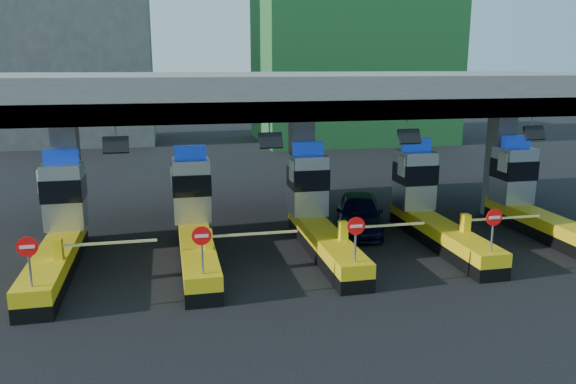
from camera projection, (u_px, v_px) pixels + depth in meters
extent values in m
plane|color=black|center=(318.00, 247.00, 23.19)|extent=(120.00, 120.00, 0.00)
cube|color=slate|center=(302.00, 91.00, 24.66)|extent=(28.00, 12.00, 1.50)
cube|color=#4C4C49|center=(341.00, 110.00, 19.32)|extent=(28.00, 0.60, 0.70)
cube|color=slate|center=(68.00, 178.00, 23.37)|extent=(1.00, 1.00, 5.50)
cube|color=slate|center=(301.00, 169.00, 25.44)|extent=(1.00, 1.00, 5.50)
cube|color=slate|center=(499.00, 161.00, 27.51)|extent=(1.00, 1.00, 5.50)
cylinder|color=slate|center=(115.00, 133.00, 17.90)|extent=(0.06, 0.06, 0.50)
cube|color=black|center=(116.00, 145.00, 17.79)|extent=(0.80, 0.38, 0.54)
cylinder|color=slate|center=(269.00, 129.00, 18.93)|extent=(0.06, 0.06, 0.50)
cube|color=black|center=(271.00, 140.00, 18.82)|extent=(0.80, 0.38, 0.54)
cylinder|color=slate|center=(407.00, 126.00, 19.97)|extent=(0.06, 0.06, 0.50)
cube|color=black|center=(409.00, 137.00, 19.85)|extent=(0.80, 0.38, 0.54)
cylinder|color=slate|center=(532.00, 123.00, 21.00)|extent=(0.06, 0.06, 0.50)
cube|color=black|center=(534.00, 133.00, 20.89)|extent=(0.80, 0.38, 0.54)
cube|color=black|center=(56.00, 268.00, 20.11)|extent=(1.20, 8.00, 0.50)
cube|color=#E5B70C|center=(55.00, 255.00, 20.00)|extent=(1.20, 8.00, 0.50)
cube|color=#9EA3A8|center=(64.00, 195.00, 22.32)|extent=(1.50, 1.50, 2.60)
cube|color=black|center=(64.00, 188.00, 22.24)|extent=(1.56, 1.56, 0.90)
cube|color=#0C2DBF|center=(61.00, 156.00, 21.97)|extent=(1.30, 0.35, 0.55)
cube|color=white|center=(40.00, 181.00, 21.72)|extent=(0.06, 0.70, 0.90)
cylinder|color=slate|center=(30.00, 266.00, 16.37)|extent=(0.07, 0.07, 1.30)
cylinder|color=red|center=(27.00, 247.00, 16.21)|extent=(0.60, 0.04, 0.60)
cube|color=white|center=(27.00, 247.00, 16.19)|extent=(0.42, 0.02, 0.10)
cube|color=#E5B70C|center=(58.00, 249.00, 18.80)|extent=(0.30, 0.35, 0.70)
cube|color=white|center=(109.00, 243.00, 19.12)|extent=(3.20, 0.08, 0.08)
cube|color=black|center=(197.00, 258.00, 21.15)|extent=(1.20, 8.00, 0.50)
cube|color=#E5B70C|center=(197.00, 246.00, 21.04)|extent=(1.20, 8.00, 0.50)
cube|color=#9EA3A8|center=(191.00, 190.00, 23.36)|extent=(1.50, 1.50, 2.60)
cube|color=black|center=(191.00, 183.00, 23.27)|extent=(1.56, 1.56, 0.90)
cube|color=#0C2DBF|center=(190.00, 152.00, 23.01)|extent=(1.30, 0.35, 0.55)
cube|color=white|center=(171.00, 175.00, 22.75)|extent=(0.06, 0.70, 0.90)
cylinder|color=slate|center=(202.00, 254.00, 17.41)|extent=(0.07, 0.07, 1.30)
cylinder|color=red|center=(202.00, 236.00, 17.24)|extent=(0.60, 0.04, 0.60)
cube|color=white|center=(202.00, 236.00, 17.22)|extent=(0.42, 0.02, 0.10)
cube|color=#E5B70C|center=(208.00, 239.00, 19.83)|extent=(0.30, 0.35, 0.70)
cube|color=white|center=(254.00, 234.00, 20.15)|extent=(3.20, 0.08, 0.08)
cube|color=black|center=(325.00, 249.00, 22.18)|extent=(1.20, 8.00, 0.50)
cube|color=#E5B70C|center=(325.00, 237.00, 22.07)|extent=(1.20, 8.00, 0.50)
cube|color=#9EA3A8|center=(308.00, 184.00, 24.39)|extent=(1.50, 1.50, 2.60)
cube|color=black|center=(308.00, 178.00, 24.31)|extent=(1.56, 1.56, 0.90)
cube|color=#0C2DBF|center=(308.00, 148.00, 24.04)|extent=(1.30, 0.35, 0.55)
cube|color=white|center=(291.00, 170.00, 23.79)|extent=(0.06, 0.70, 0.90)
cylinder|color=slate|center=(355.00, 243.00, 18.44)|extent=(0.07, 0.07, 1.30)
cylinder|color=red|center=(356.00, 226.00, 18.28)|extent=(0.60, 0.04, 0.60)
cube|color=white|center=(356.00, 226.00, 18.26)|extent=(0.42, 0.02, 0.10)
cube|color=#E5B70C|center=(343.00, 231.00, 20.87)|extent=(0.30, 0.35, 0.70)
cube|color=white|center=(385.00, 226.00, 21.19)|extent=(3.20, 0.08, 0.08)
cube|color=black|center=(441.00, 241.00, 23.22)|extent=(1.20, 8.00, 0.50)
cube|color=#E5B70C|center=(442.00, 229.00, 23.11)|extent=(1.20, 8.00, 0.50)
cube|color=#9EA3A8|center=(415.00, 179.00, 25.43)|extent=(1.50, 1.50, 2.60)
cube|color=black|center=(415.00, 173.00, 25.34)|extent=(1.56, 1.56, 0.90)
cube|color=#0C2DBF|center=(416.00, 145.00, 25.08)|extent=(1.30, 0.35, 0.55)
cube|color=white|center=(401.00, 166.00, 24.82)|extent=(0.06, 0.70, 0.90)
cylinder|color=slate|center=(492.00, 234.00, 19.48)|extent=(0.07, 0.07, 1.30)
cylinder|color=red|center=(494.00, 217.00, 19.31)|extent=(0.60, 0.04, 0.60)
cube|color=white|center=(495.00, 218.00, 19.29)|extent=(0.42, 0.02, 0.10)
cube|color=#E5B70C|center=(465.00, 223.00, 21.90)|extent=(0.30, 0.35, 0.70)
cube|color=white|center=(503.00, 218.00, 22.22)|extent=(3.20, 0.08, 0.08)
cube|color=black|center=(547.00, 234.00, 24.25)|extent=(1.20, 8.00, 0.50)
cube|color=#E5B70C|center=(548.00, 222.00, 24.14)|extent=(1.20, 8.00, 0.50)
cube|color=#9EA3A8|center=(513.00, 175.00, 26.46)|extent=(1.50, 1.50, 2.60)
cube|color=black|center=(514.00, 169.00, 26.38)|extent=(1.56, 1.56, 0.90)
cube|color=#0C2DBF|center=(516.00, 142.00, 26.11)|extent=(1.30, 0.35, 0.55)
cube|color=white|center=(503.00, 162.00, 25.86)|extent=(0.06, 0.70, 0.90)
cube|color=#4C4C49|center=(74.00, 47.00, 52.59)|extent=(14.00, 10.00, 18.00)
imported|color=black|center=(359.00, 213.00, 25.30)|extent=(3.50, 5.44, 1.72)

